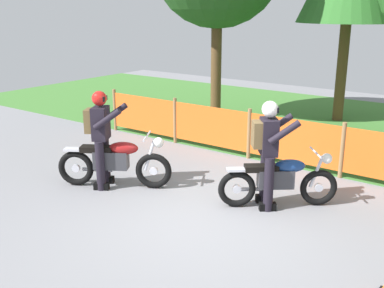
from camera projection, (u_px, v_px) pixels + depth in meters
ground at (207, 222)px, 6.79m from camera, size 24.00×24.00×0.02m
grass_verge at (352, 128)px, 11.97m from camera, size 24.00×7.52×0.01m
barrier_fence at (293, 141)px, 8.90m from camera, size 9.72×0.08×1.05m
motorcycle_lead at (115, 162)px, 7.96m from camera, size 1.79×1.11×0.95m
motorcycle_trailing at (279, 180)px, 7.19m from camera, size 1.54×1.26×0.89m
rider_lead at (101, 134)px, 7.84m from camera, size 0.79×0.71×1.69m
rider_trailing at (268, 149)px, 7.03m from camera, size 0.78×0.74×1.69m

